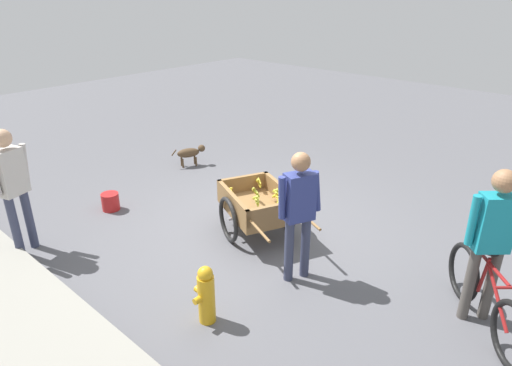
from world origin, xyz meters
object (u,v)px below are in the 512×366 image
cyclist_person (492,233)px  fire_hydrant (206,294)px  fruit_cart (258,206)px  bystander_person (12,181)px  plastic_bucket (110,202)px  dog (190,153)px  bicycle (485,299)px  vendor_person (299,206)px

cyclist_person → fire_hydrant: (2.07, 1.94, -0.70)m
fruit_cart → bystander_person: bearing=50.1°
plastic_bucket → fruit_cart: bearing=-156.1°
fruit_cart → bystander_person: bystander_person is taller
dog → fire_hydrant: size_ratio=0.92×
bicycle → dog: bicycle is taller
plastic_bucket → cyclist_person: bearing=-166.7°
fruit_cart → fire_hydrant: bearing=115.4°
fruit_cart → bystander_person: 3.17m
vendor_person → bicycle: bearing=-163.5°
fruit_cart → bystander_person: size_ratio=1.08×
dog → bystander_person: bystander_person is taller
fruit_cart → bicycle: 2.99m
vendor_person → bicycle: vendor_person is taller
cyclist_person → bystander_person: 5.54m
fruit_cart → cyclist_person: cyclist_person is taller
cyclist_person → plastic_bucket: cyclist_person is taller
vendor_person → bicycle: (-1.95, -0.58, -0.61)m
dog → plastic_bucket: size_ratio=2.25×
fruit_cart → vendor_person: 1.26m
fruit_cart → plastic_bucket: 2.46m
vendor_person → bystander_person: bearing=32.4°
bicycle → bystander_person: (4.99, 2.50, 0.67)m
cyclist_person → plastic_bucket: size_ratio=6.21×
cyclist_person → bystander_person: bearing=28.2°
vendor_person → bystander_person: 3.60m
fire_hydrant → bystander_person: (2.81, 0.68, 0.69)m
cyclist_person → plastic_bucket: bearing=13.3°
vendor_person → plastic_bucket: (3.28, 0.52, -0.83)m
cyclist_person → dog: size_ratio=2.76×
bicycle → cyclist_person: cyclist_person is taller
fruit_cart → bicycle: (-2.99, -0.11, -0.09)m
bicycle → fire_hydrant: 2.84m
vendor_person → bystander_person: (3.04, 1.93, 0.05)m
vendor_person → plastic_bucket: vendor_person is taller
dog → bystander_person: size_ratio=0.37×
bicycle → fire_hydrant: bicycle is taller
vendor_person → fire_hydrant: (0.23, 1.25, -0.63)m
plastic_bucket → fire_hydrant: bearing=166.6°
dog → fire_hydrant: (-3.57, 2.82, 0.06)m
vendor_person → dog: size_ratio=2.61×
plastic_bucket → bystander_person: bystander_person is taller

